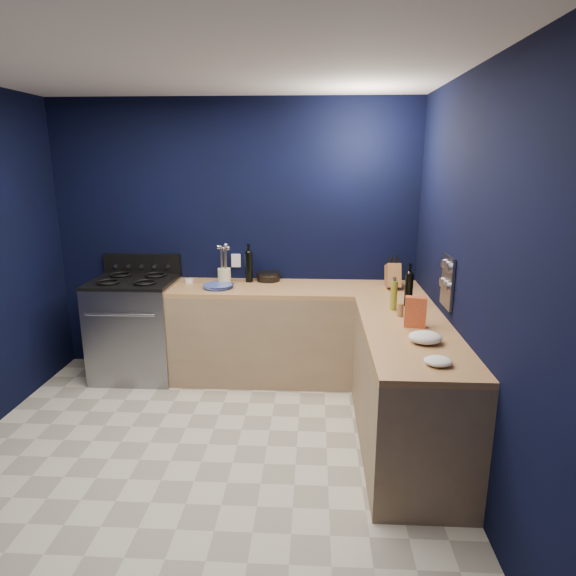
# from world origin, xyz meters

# --- Properties ---
(floor) EXTENTS (3.50, 3.50, 0.02)m
(floor) POSITION_xyz_m (0.00, 0.00, -0.01)
(floor) COLOR beige
(floor) RESTS_ON ground
(ceiling) EXTENTS (3.50, 3.50, 0.02)m
(ceiling) POSITION_xyz_m (0.00, 0.00, 2.61)
(ceiling) COLOR silver
(ceiling) RESTS_ON ground
(wall_back) EXTENTS (3.50, 0.02, 2.60)m
(wall_back) POSITION_xyz_m (0.00, 1.76, 1.30)
(wall_back) COLOR black
(wall_back) RESTS_ON ground
(wall_right) EXTENTS (0.02, 3.50, 2.60)m
(wall_right) POSITION_xyz_m (1.76, 0.00, 1.30)
(wall_right) COLOR black
(wall_right) RESTS_ON ground
(wall_front) EXTENTS (3.50, 0.02, 2.60)m
(wall_front) POSITION_xyz_m (0.00, -1.76, 1.30)
(wall_front) COLOR black
(wall_front) RESTS_ON ground
(cab_back) EXTENTS (2.30, 0.63, 0.86)m
(cab_back) POSITION_xyz_m (0.60, 1.44, 0.43)
(cab_back) COLOR #977B5B
(cab_back) RESTS_ON floor
(top_back) EXTENTS (2.30, 0.63, 0.04)m
(top_back) POSITION_xyz_m (0.60, 1.44, 0.88)
(top_back) COLOR brown
(top_back) RESTS_ON cab_back
(cab_right) EXTENTS (0.63, 1.67, 0.86)m
(cab_right) POSITION_xyz_m (1.44, 0.29, 0.43)
(cab_right) COLOR #977B5B
(cab_right) RESTS_ON floor
(top_right) EXTENTS (0.63, 1.67, 0.04)m
(top_right) POSITION_xyz_m (1.44, 0.29, 0.88)
(top_right) COLOR brown
(top_right) RESTS_ON cab_right
(gas_range) EXTENTS (0.76, 0.66, 0.92)m
(gas_range) POSITION_xyz_m (-0.93, 1.42, 0.46)
(gas_range) COLOR gray
(gas_range) RESTS_ON floor
(oven_door) EXTENTS (0.59, 0.02, 0.42)m
(oven_door) POSITION_xyz_m (-0.93, 1.10, 0.45)
(oven_door) COLOR black
(oven_door) RESTS_ON gas_range
(cooktop) EXTENTS (0.76, 0.66, 0.03)m
(cooktop) POSITION_xyz_m (-0.93, 1.42, 0.94)
(cooktop) COLOR black
(cooktop) RESTS_ON gas_range
(backguard) EXTENTS (0.76, 0.06, 0.20)m
(backguard) POSITION_xyz_m (-0.93, 1.72, 1.04)
(backguard) COLOR black
(backguard) RESTS_ON gas_range
(spice_panel) EXTENTS (0.02, 0.28, 0.38)m
(spice_panel) POSITION_xyz_m (1.74, 0.55, 1.18)
(spice_panel) COLOR gray
(spice_panel) RESTS_ON wall_right
(wall_outlet) EXTENTS (0.09, 0.02, 0.13)m
(wall_outlet) POSITION_xyz_m (0.00, 1.74, 1.08)
(wall_outlet) COLOR white
(wall_outlet) RESTS_ON wall_back
(plate_stack) EXTENTS (0.29, 0.29, 0.03)m
(plate_stack) POSITION_xyz_m (-0.11, 1.35, 0.92)
(plate_stack) COLOR #2B3797
(plate_stack) RESTS_ON top_back
(ramekin) EXTENTS (0.11, 0.11, 0.03)m
(ramekin) POSITION_xyz_m (-0.43, 1.56, 0.92)
(ramekin) COLOR white
(ramekin) RESTS_ON top_back
(utensil_crock) EXTENTS (0.16, 0.16, 0.15)m
(utensil_crock) POSITION_xyz_m (-0.08, 1.50, 0.98)
(utensil_crock) COLOR beige
(utensil_crock) RESTS_ON top_back
(wine_bottle_back) EXTENTS (0.08, 0.08, 0.29)m
(wine_bottle_back) POSITION_xyz_m (0.14, 1.60, 1.04)
(wine_bottle_back) COLOR black
(wine_bottle_back) RESTS_ON top_back
(lemon_basket) EXTENTS (0.27, 0.27, 0.09)m
(lemon_basket) POSITION_xyz_m (0.32, 1.65, 0.94)
(lemon_basket) COLOR black
(lemon_basket) RESTS_ON top_back
(knife_block) EXTENTS (0.13, 0.26, 0.27)m
(knife_block) POSITION_xyz_m (1.48, 1.45, 1.01)
(knife_block) COLOR #8F5F35
(knife_block) RESTS_ON top_back
(wine_bottle_right) EXTENTS (0.09, 0.09, 0.27)m
(wine_bottle_right) POSITION_xyz_m (1.52, 0.86, 1.03)
(wine_bottle_right) COLOR black
(wine_bottle_right) RESTS_ON top_right
(oil_bottle) EXTENTS (0.06, 0.06, 0.23)m
(oil_bottle) POSITION_xyz_m (1.39, 0.76, 1.01)
(oil_bottle) COLOR olive
(oil_bottle) RESTS_ON top_right
(spice_jar_near) EXTENTS (0.05, 0.05, 0.10)m
(spice_jar_near) POSITION_xyz_m (1.42, 0.59, 0.95)
(spice_jar_near) COLOR olive
(spice_jar_near) RESTS_ON top_right
(spice_jar_far) EXTENTS (0.05, 0.05, 0.08)m
(spice_jar_far) POSITION_xyz_m (1.43, 0.40, 0.94)
(spice_jar_far) COLOR olive
(spice_jar_far) RESTS_ON top_right
(crouton_bag) EXTENTS (0.16, 0.10, 0.22)m
(crouton_bag) POSITION_xyz_m (1.48, 0.35, 1.01)
(crouton_bag) COLOR red
(crouton_bag) RESTS_ON top_right
(towel_front) EXTENTS (0.25, 0.23, 0.07)m
(towel_front) POSITION_xyz_m (1.48, 0.03, 0.94)
(towel_front) COLOR white
(towel_front) RESTS_ON top_right
(towel_end) EXTENTS (0.17, 0.16, 0.05)m
(towel_end) POSITION_xyz_m (1.48, -0.33, 0.92)
(towel_end) COLOR white
(towel_end) RESTS_ON top_right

